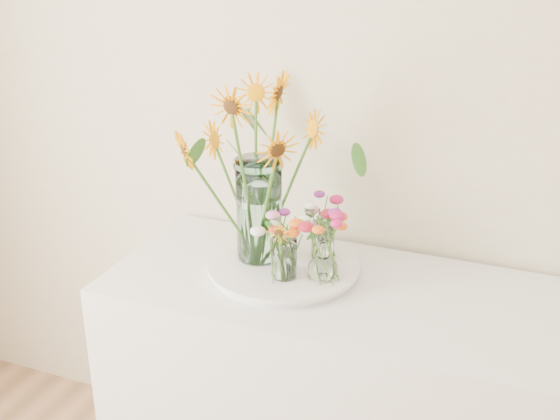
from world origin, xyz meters
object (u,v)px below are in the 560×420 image
object	(u,v)px
tray	(284,268)
small_vase_a	(284,259)
small_vase_c	(323,241)
mason_jar	(259,210)
counter	(340,414)
small_vase_b	(323,260)

from	to	relation	value
tray	small_vase_a	bearing A→B (deg)	-67.40
small_vase_a	small_vase_c	size ratio (longest dim) A/B	1.03
mason_jar	small_vase_a	bearing A→B (deg)	-38.22
mason_jar	small_vase_a	size ratio (longest dim) A/B	2.55
counter	small_vase_a	size ratio (longest dim) A/B	11.26
tray	small_vase_c	bearing A→B (deg)	40.72
small_vase_b	small_vase_c	xyz separation A→B (m)	(-0.04, 0.13, -0.00)
mason_jar	small_vase_b	world-z (taller)	mason_jar
tray	small_vase_a	size ratio (longest dim) A/B	3.47
mason_jar	small_vase_b	xyz separation A→B (m)	(0.22, -0.06, -0.10)
tray	small_vase_c	world-z (taller)	small_vase_c
small_vase_b	tray	bearing A→B (deg)	162.10
counter	mason_jar	world-z (taller)	mason_jar
small_vase_a	small_vase_b	bearing A→B (deg)	17.74
counter	tray	xyz separation A→B (m)	(-0.20, 0.02, 0.46)
tray	small_vase_b	bearing A→B (deg)	-17.90
small_vase_b	small_vase_c	size ratio (longest dim) A/B	1.04
small_vase_a	small_vase_b	distance (m)	0.11
tray	counter	bearing A→B (deg)	-6.48
tray	small_vase_c	size ratio (longest dim) A/B	3.59
tray	small_vase_b	distance (m)	0.16
counter	tray	world-z (taller)	tray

